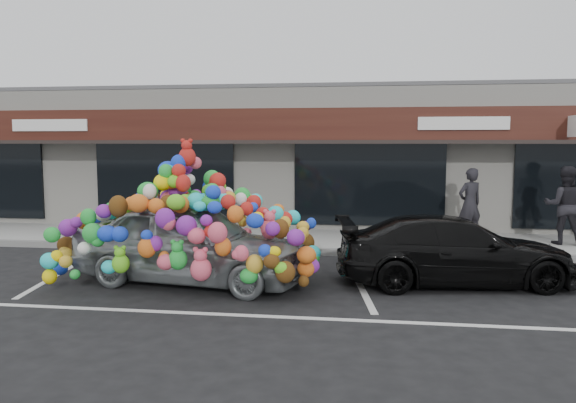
# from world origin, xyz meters

# --- Properties ---
(ground) EXTENTS (90.00, 90.00, 0.00)m
(ground) POSITION_xyz_m (0.00, 0.00, 0.00)
(ground) COLOR black
(ground) RESTS_ON ground
(shop_building) EXTENTS (24.00, 7.20, 4.31)m
(shop_building) POSITION_xyz_m (0.00, 8.44, 2.16)
(shop_building) COLOR silver
(shop_building) RESTS_ON ground
(sidewalk) EXTENTS (26.00, 3.00, 0.15)m
(sidewalk) POSITION_xyz_m (0.00, 4.00, 0.07)
(sidewalk) COLOR #989893
(sidewalk) RESTS_ON ground
(kerb) EXTENTS (26.00, 0.18, 0.16)m
(kerb) POSITION_xyz_m (0.00, 2.50, 0.07)
(kerb) COLOR slate
(kerb) RESTS_ON ground
(parking_stripe_left) EXTENTS (0.73, 4.37, 0.01)m
(parking_stripe_left) POSITION_xyz_m (-3.20, 0.20, 0.00)
(parking_stripe_left) COLOR silver
(parking_stripe_left) RESTS_ON ground
(parking_stripe_mid) EXTENTS (0.73, 4.37, 0.01)m
(parking_stripe_mid) POSITION_xyz_m (2.80, 0.20, 0.00)
(parking_stripe_mid) COLOR silver
(parking_stripe_mid) RESTS_ON ground
(lane_line) EXTENTS (14.00, 0.12, 0.01)m
(lane_line) POSITION_xyz_m (2.00, -2.30, 0.00)
(lane_line) COLOR silver
(lane_line) RESTS_ON ground
(toy_car) EXTENTS (3.20, 4.99, 2.75)m
(toy_car) POSITION_xyz_m (-0.30, -0.46, 0.93)
(toy_car) COLOR #999FA2
(toy_car) RESTS_ON ground
(black_sedan) EXTENTS (2.38, 4.59, 1.27)m
(black_sedan) POSITION_xyz_m (4.59, 0.15, 0.64)
(black_sedan) COLOR black
(black_sedan) RESTS_ON ground
(pedestrian_a) EXTENTS (0.80, 0.70, 1.83)m
(pedestrian_a) POSITION_xyz_m (5.58, 4.42, 1.07)
(pedestrian_a) COLOR black
(pedestrian_a) RESTS_ON sidewalk
(pedestrian_b) EXTENTS (1.08, 0.92, 1.92)m
(pedestrian_b) POSITION_xyz_m (7.74, 3.95, 1.11)
(pedestrian_b) COLOR black
(pedestrian_b) RESTS_ON sidewalk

